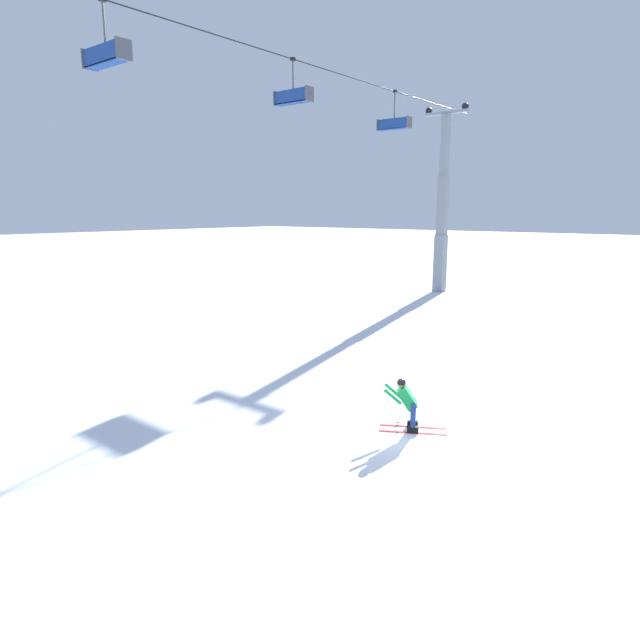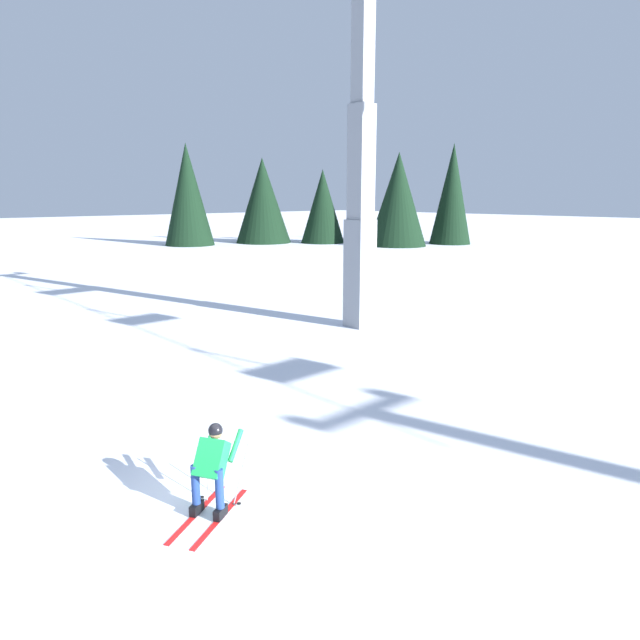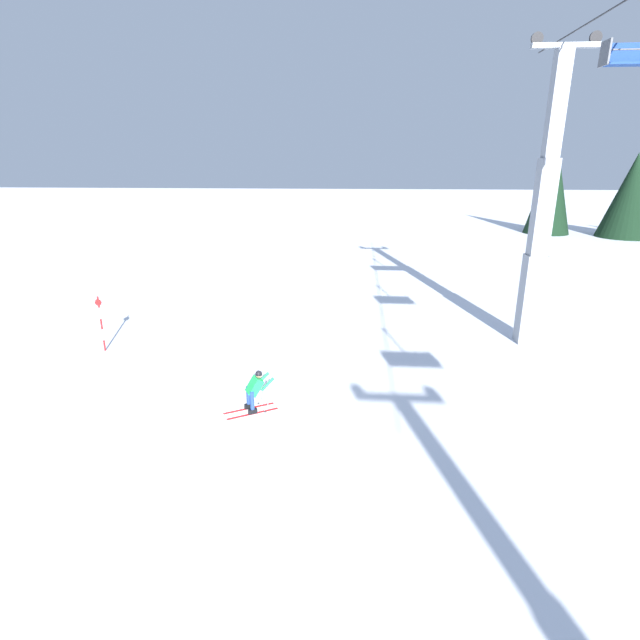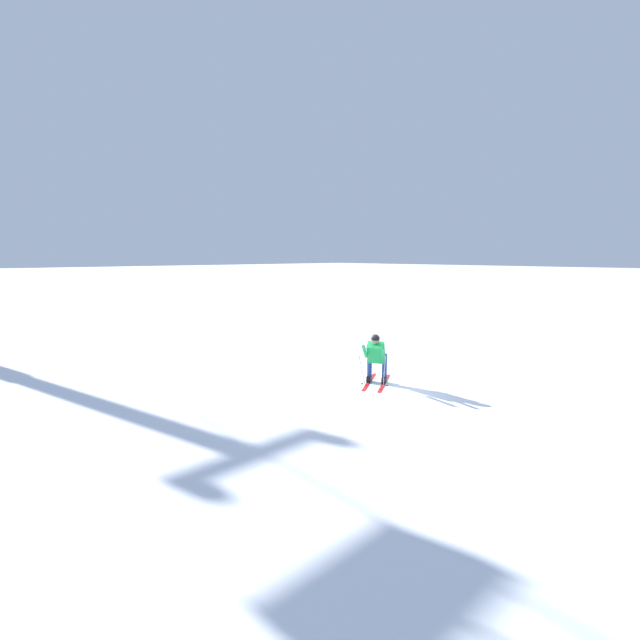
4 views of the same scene
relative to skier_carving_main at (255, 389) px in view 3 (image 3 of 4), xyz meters
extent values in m
plane|color=white|center=(-0.03, 0.26, -0.77)|extent=(260.00, 260.00, 0.00)
cube|color=red|center=(-0.09, -0.24, -0.76)|extent=(0.94, 1.52, 0.01)
cube|color=black|center=(-0.09, -0.24, -0.68)|extent=(0.24, 0.30, 0.16)
cylinder|color=navy|center=(-0.09, -0.24, -0.29)|extent=(0.13, 0.13, 0.62)
cube|color=red|center=(0.26, -0.04, -0.76)|extent=(0.94, 1.52, 0.01)
cube|color=black|center=(0.26, -0.04, -0.68)|extent=(0.24, 0.30, 0.16)
cylinder|color=navy|center=(0.26, -0.04, -0.29)|extent=(0.13, 0.13, 0.62)
cube|color=green|center=(0.00, -0.01, 0.09)|extent=(0.63, 0.67, 0.62)
sphere|color=#997051|center=(-0.08, 0.13, 0.45)|extent=(0.21, 0.21, 0.21)
sphere|color=black|center=(-0.08, 0.13, 0.48)|extent=(0.22, 0.22, 0.22)
cylinder|color=green|center=(-0.38, 0.19, 0.18)|extent=(0.31, 0.45, 0.41)
cylinder|color=gray|center=(-0.43, 0.19, -0.37)|extent=(0.36, 0.36, 1.05)
cylinder|color=black|center=(-0.38, 0.02, -0.72)|extent=(0.07, 0.07, 0.01)
cylinder|color=green|center=(0.02, 0.42, 0.18)|extent=(0.31, 0.45, 0.41)
cylinder|color=gray|center=(0.04, 0.47, -0.37)|extent=(0.15, 0.48, 1.05)
cylinder|color=black|center=(0.17, 0.34, -0.72)|extent=(0.07, 0.07, 0.01)
cube|color=gray|center=(-7.20, 10.72, 1.18)|extent=(0.85, 0.85, 3.90)
cube|color=gray|center=(-7.20, 10.72, 5.08)|extent=(0.71, 0.71, 3.90)
cube|color=gray|center=(-7.20, 10.72, 8.99)|extent=(0.58, 0.58, 3.90)
cube|color=gray|center=(-7.20, 10.72, 11.03)|extent=(0.28, 2.47, 0.18)
cylinder|color=black|center=(-7.20, 11.77, 11.28)|extent=(0.10, 0.44, 0.44)
cylinder|color=black|center=(-7.20, 9.66, 11.28)|extent=(0.10, 0.44, 0.44)
cube|color=#4C4F54|center=(-1.27, 9.68, 9.69)|extent=(0.57, 0.05, 0.63)
cylinder|color=red|center=(-4.69, -7.46, -0.53)|extent=(0.07, 0.07, 0.48)
cylinder|color=white|center=(-4.69, -7.46, -0.05)|extent=(0.07, 0.07, 0.48)
cylinder|color=red|center=(-4.69, -7.46, 0.42)|extent=(0.07, 0.07, 0.48)
cylinder|color=white|center=(-4.69, -7.46, 0.90)|extent=(0.07, 0.07, 0.48)
cylinder|color=red|center=(-4.69, -7.46, 1.37)|extent=(0.07, 0.07, 0.48)
cylinder|color=red|center=(-4.68, -7.46, 1.36)|extent=(0.02, 0.28, 0.28)
cone|color=black|center=(-40.30, 31.05, 3.47)|extent=(5.62, 5.62, 8.49)
cone|color=black|center=(-42.67, 23.87, 4.05)|extent=(4.76, 4.76, 9.64)
camera|label=1|loc=(-11.68, -6.62, 4.77)|focal=30.75mm
camera|label=2|loc=(6.90, -4.07, 3.96)|focal=31.66mm
camera|label=3|loc=(14.07, 3.19, 6.95)|focal=27.65mm
camera|label=4|loc=(-7.16, 8.64, 2.59)|focal=24.63mm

